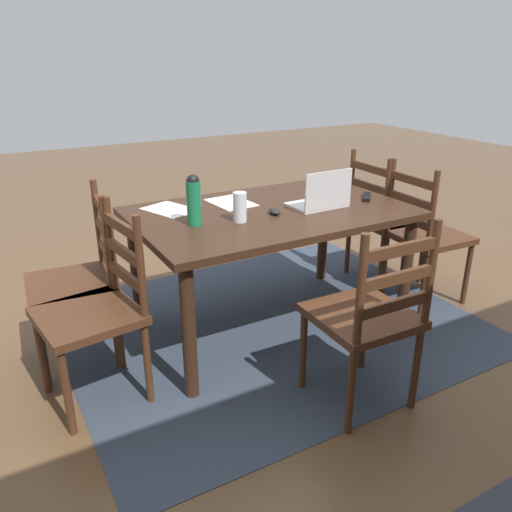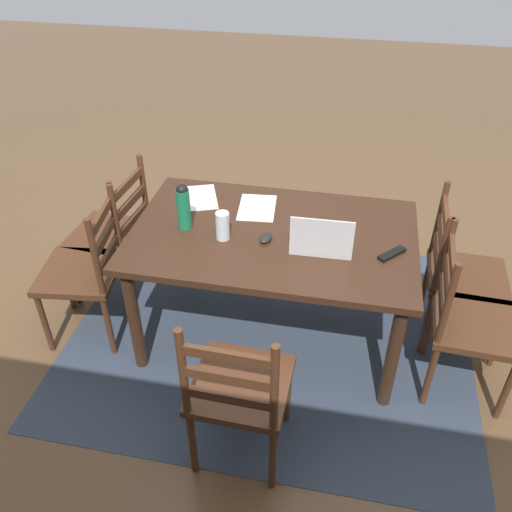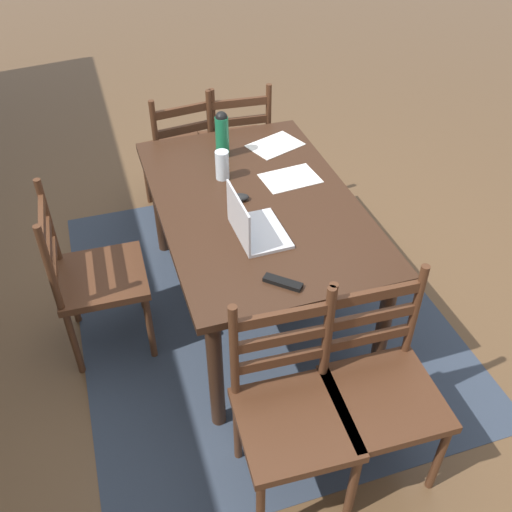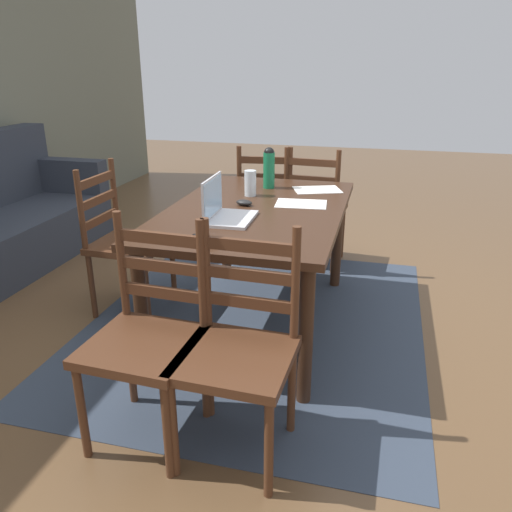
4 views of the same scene
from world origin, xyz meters
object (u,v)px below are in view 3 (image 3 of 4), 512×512
(chair_far_head, at_px, (93,277))
(water_bottle, at_px, (222,133))
(chair_right_near, at_px, (235,146))
(chair_left_near, at_px, (381,388))
(dining_table, at_px, (256,214))
(chair_right_far, at_px, (180,155))
(drinking_glass, at_px, (222,165))
(laptop, at_px, (251,225))
(chair_left_far, at_px, (292,413))
(computer_mouse, at_px, (239,197))
(tv_remote, at_px, (283,282))

(chair_far_head, xyz_separation_m, water_bottle, (0.49, -0.82, 0.42))
(chair_right_near, height_order, chair_left_near, same)
(dining_table, bearing_deg, chair_right_far, 10.20)
(chair_left_near, bearing_deg, chair_far_head, 44.89)
(chair_left_near, xyz_separation_m, water_bottle, (1.55, 0.24, 0.42))
(chair_left_near, relative_size, drinking_glass, 5.99)
(dining_table, height_order, water_bottle, water_bottle)
(dining_table, height_order, chair_right_near, chair_right_near)
(dining_table, distance_m, chair_left_near, 1.10)
(chair_right_near, xyz_separation_m, laptop, (-1.34, 0.31, 0.34))
(chair_left_far, bearing_deg, chair_right_near, -10.36)
(computer_mouse, bearing_deg, chair_right_near, -1.68)
(chair_left_far, relative_size, chair_far_head, 1.00)
(laptop, bearing_deg, drinking_glass, -0.76)
(chair_left_near, bearing_deg, chair_right_far, 10.38)
(computer_mouse, bearing_deg, chair_far_head, 104.92)
(chair_left_near, distance_m, drinking_glass, 1.40)
(water_bottle, relative_size, tv_remote, 1.57)
(dining_table, height_order, laptop, laptop)
(chair_far_head, bearing_deg, tv_remote, -129.23)
(drinking_glass, bearing_deg, chair_right_far, 6.13)
(chair_right_near, relative_size, drinking_glass, 5.99)
(chair_right_near, bearing_deg, chair_left_near, -179.88)
(chair_left_far, distance_m, computer_mouse, 1.14)
(chair_left_far, distance_m, drinking_glass, 1.37)
(dining_table, bearing_deg, chair_left_far, 169.62)
(chair_right_near, height_order, chair_right_far, same)
(chair_right_far, xyz_separation_m, water_bottle, (-0.58, -0.15, 0.42))
(chair_left_near, xyz_separation_m, chair_far_head, (1.07, 1.06, 0.00))
(drinking_glass, bearing_deg, chair_right_near, -20.26)
(water_bottle, bearing_deg, drinking_glass, 164.47)
(chair_left_far, relative_size, tv_remote, 5.59)
(chair_right_near, height_order, drinking_glass, chair_right_near)
(drinking_glass, bearing_deg, tv_remote, -178.74)
(chair_far_head, height_order, computer_mouse, chair_far_head)
(chair_left_near, height_order, chair_left_far, same)
(chair_right_near, distance_m, chair_left_near, 2.13)
(laptop, distance_m, water_bottle, 0.77)
(chair_left_far, height_order, chair_far_head, same)
(chair_left_near, xyz_separation_m, chair_right_far, (2.13, 0.39, 0.00))
(chair_right_near, distance_m, water_bottle, 0.75)
(chair_right_near, bearing_deg, tv_remote, 170.67)
(laptop, bearing_deg, chair_left_near, -158.66)
(water_bottle, distance_m, tv_remote, 1.13)
(dining_table, xyz_separation_m, water_bottle, (0.49, 0.04, 0.23))
(computer_mouse, relative_size, tv_remote, 0.59)
(chair_right_far, xyz_separation_m, computer_mouse, (-1.04, -0.11, 0.30))
(chair_left_far, xyz_separation_m, chair_right_far, (2.13, -0.00, 0.00))
(laptop, bearing_deg, chair_right_near, -12.89)
(dining_table, bearing_deg, drinking_glass, 22.28)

